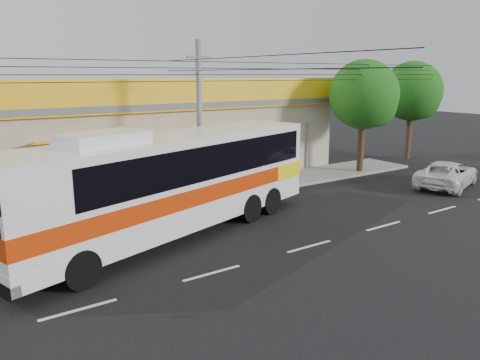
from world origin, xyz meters
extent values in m
plane|color=black|center=(0.00, 0.00, 0.00)|extent=(120.00, 120.00, 0.00)
cube|color=gray|center=(0.00, 6.00, 0.07)|extent=(30.00, 3.20, 0.15)
cube|color=#9E967F|center=(0.00, 11.60, 2.10)|extent=(22.00, 8.00, 4.20)
cube|color=#53555A|center=(0.00, 11.60, 4.35)|extent=(22.60, 8.60, 0.30)
cube|color=yellow|center=(0.00, 7.48, 4.90)|extent=(22.00, 0.24, 1.60)
cube|color=#B4160A|center=(-2.00, 7.45, 4.90)|extent=(9.00, 0.10, 1.20)
cube|color=#1B6C13|center=(6.50, 7.45, 4.90)|extent=(2.40, 0.10, 1.10)
cube|color=navy|center=(9.20, 7.45, 4.90)|extent=(2.20, 0.10, 1.10)
cube|color=orange|center=(-2.00, 7.30, 3.00)|extent=(10.00, 1.20, 0.37)
cube|color=silver|center=(-3.45, 1.27, 2.13)|extent=(13.67, 6.65, 3.25)
cube|color=#B92D07|center=(-3.45, 1.27, 1.74)|extent=(13.72, 6.70, 0.62)
cube|color=#D9D90B|center=(2.12, 2.99, 1.74)|extent=(2.56, 3.26, 0.67)
cube|color=black|center=(-2.70, 1.51, 2.86)|extent=(11.54, 6.02, 1.23)
cube|color=silver|center=(-6.12, 0.45, 3.95)|extent=(3.03, 2.29, 0.40)
cylinder|color=black|center=(-7.57, -1.33, 0.58)|extent=(1.22, 0.69, 1.16)
cylinder|color=black|center=(-8.31, 1.09, 0.58)|extent=(1.22, 0.69, 1.16)
cylinder|color=black|center=(1.32, 1.42, 0.58)|extent=(1.22, 0.69, 1.16)
cylinder|color=black|center=(0.57, 3.84, 0.58)|extent=(1.22, 0.69, 1.16)
imported|color=black|center=(-6.71, 6.45, 0.72)|extent=(1.98, 1.11, 1.15)
imported|color=silver|center=(12.20, -0.01, 0.70)|extent=(5.48, 3.75, 1.39)
cylinder|color=#61615E|center=(-0.53, 4.20, 3.69)|extent=(0.24, 0.24, 7.37)
cube|color=#61615E|center=(-0.53, 4.20, 6.64)|extent=(1.11, 0.11, 0.11)
cylinder|color=#341E14|center=(11.12, 5.05, 1.73)|extent=(0.39, 0.39, 3.45)
sphere|color=#0F4A11|center=(11.12, 5.05, 4.75)|extent=(4.10, 4.10, 4.10)
sphere|color=#0F4A11|center=(11.77, 4.73, 4.10)|extent=(2.59, 2.59, 2.59)
cylinder|color=#341E14|center=(17.84, 6.58, 1.74)|extent=(0.39, 0.39, 3.47)
sphere|color=#0F4A11|center=(17.84, 6.58, 4.77)|extent=(4.12, 4.12, 4.12)
sphere|color=#0F4A11|center=(18.49, 6.26, 4.12)|extent=(2.60, 2.60, 2.60)
camera|label=1|loc=(-10.80, -13.90, 5.92)|focal=35.00mm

